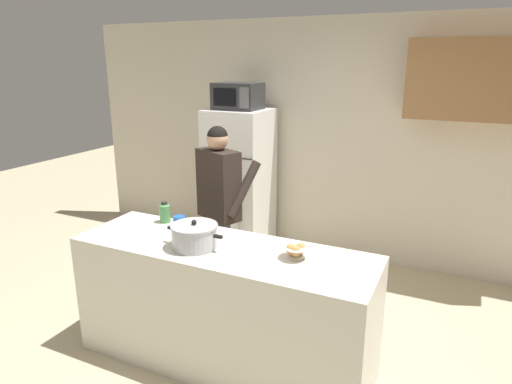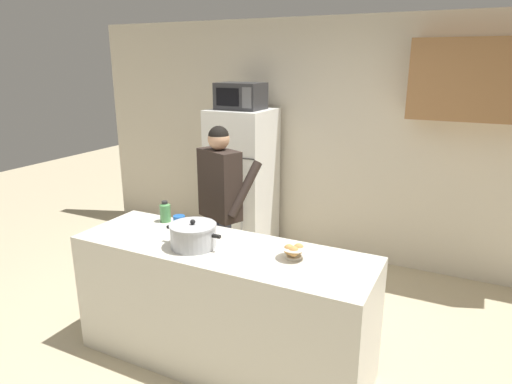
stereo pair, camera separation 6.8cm
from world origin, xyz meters
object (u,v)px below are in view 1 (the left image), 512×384
microwave (238,96)px  bread_bowl (296,251)px  coffee_mug (180,222)px  refrigerator (240,183)px  cooking_pot (195,236)px  bottle_near_edge (165,212)px  person_near_pot (220,194)px

microwave → bread_bowl: bearing=-52.9°
coffee_mug → bread_bowl: 1.01m
refrigerator → cooking_pot: 2.05m
bread_bowl → cooking_pot: bearing=-169.6°
bread_bowl → bottle_near_edge: 1.20m
person_near_pot → coffee_mug: person_near_pot is taller
refrigerator → coffee_mug: size_ratio=12.61×
microwave → person_near_pot: (0.32, -0.99, -0.78)m
coffee_mug → cooking_pot: bearing=-40.5°
refrigerator → coffee_mug: bearing=-78.2°
cooking_pot → refrigerator: bearing=108.7°
microwave → bottle_near_edge: microwave is taller
bottle_near_edge → refrigerator: bearing=95.9°
person_near_pot → bread_bowl: (1.02, -0.79, -0.04)m
coffee_mug → person_near_pot: bearing=92.3°
refrigerator → coffee_mug: refrigerator is taller
refrigerator → person_near_pot: refrigerator is taller
microwave → cooking_pot: size_ratio=1.11×
person_near_pot → cooking_pot: (0.33, -0.92, -0.01)m
microwave → cooking_pot: microwave is taller
refrigerator → bread_bowl: size_ratio=8.98×
microwave → person_near_pot: 1.30m
microwave → cooking_pot: (0.65, -1.91, -0.79)m
cooking_pot → person_near_pot: bearing=109.8°
coffee_mug → bottle_near_edge: 0.20m
refrigerator → person_near_pot: (0.32, -1.01, 0.18)m
coffee_mug → microwave: bearing=102.0°
microwave → coffee_mug: bearing=-78.0°
microwave → cooking_pot: bearing=-71.1°
person_near_pot → bread_bowl: 1.30m
person_near_pot → microwave: bearing=108.1°
person_near_pot → coffee_mug: (0.03, -0.66, -0.04)m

